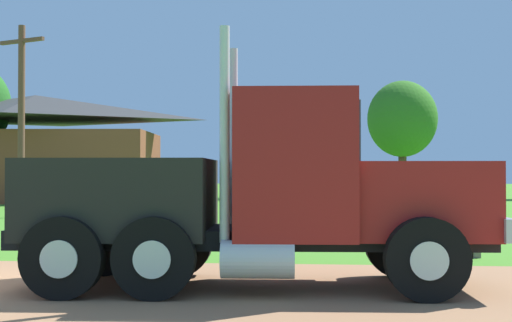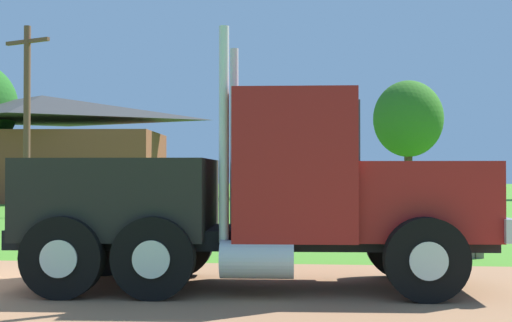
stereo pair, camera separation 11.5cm
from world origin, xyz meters
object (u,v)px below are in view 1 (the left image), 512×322
at_px(shed_building, 35,150).
at_px(visitor_far_side, 471,215).
at_px(utility_pole_far, 21,115).
at_px(truck_foreground_white, 255,197).

bearing_deg(shed_building, visitor_far_side, -52.80).
distance_m(visitor_far_side, shed_building, 32.49).
bearing_deg(visitor_far_side, shed_building, 127.20).
distance_m(visitor_far_side, utility_pole_far, 18.69).
bearing_deg(visitor_far_side, truck_foreground_white, -135.50).
height_order(truck_foreground_white, utility_pole_far, utility_pole_far).
bearing_deg(truck_foreground_white, visitor_far_side, 44.50).
bearing_deg(truck_foreground_white, shed_building, 117.58).
xyz_separation_m(truck_foreground_white, shed_building, (-15.56, 29.79, 1.71)).
bearing_deg(utility_pole_far, visitor_far_side, -38.90).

